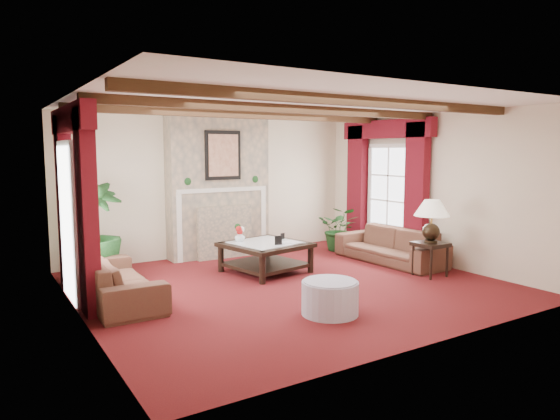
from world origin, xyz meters
TOP-DOWN VIEW (x-y plane):
  - floor at (0.00, 0.00)m, footprint 6.00×6.00m
  - ceiling at (0.00, 0.00)m, footprint 6.00×6.00m
  - back_wall at (0.00, 2.75)m, footprint 6.00×0.02m
  - left_wall at (-3.00, 0.00)m, footprint 0.02×5.50m
  - right_wall at (3.00, 0.00)m, footprint 0.02×5.50m
  - ceiling_beams at (0.00, 0.00)m, footprint 6.00×3.00m
  - fireplace at (0.00, 2.55)m, footprint 2.00×0.52m
  - french_door_left at (-2.97, 1.00)m, footprint 0.10×1.10m
  - french_door_right at (2.97, 1.00)m, footprint 0.10×1.10m
  - curtains_left at (-2.86, 1.00)m, footprint 0.20×2.40m
  - curtains_right at (2.86, 1.00)m, footprint 0.20×2.40m
  - sofa_left at (-2.43, 0.58)m, footprint 2.10×0.66m
  - sofa_right at (2.41, 0.36)m, footprint 2.18×0.81m
  - potted_palm at (-2.48, 1.90)m, footprint 1.91×2.18m
  - small_plant at (2.30, 1.70)m, footprint 1.71×1.71m
  - coffee_table at (0.09, 0.90)m, footprint 1.44×1.44m
  - side_table at (2.24, -0.73)m, footprint 0.59×0.59m
  - ottoman at (-0.33, -1.40)m, footprint 0.71×0.71m
  - table_lamp at (2.24, -0.73)m, footprint 0.56×0.56m
  - flower_vase at (-0.23, 1.22)m, footprint 0.24×0.24m
  - book at (0.35, 0.61)m, footprint 0.23×0.10m
  - photo_frame_a at (0.14, 0.59)m, footprint 0.12×0.05m
  - photo_frame_b at (0.48, 0.99)m, footprint 0.09×0.04m

SIDE VIEW (x-z plane):
  - floor at x=0.00m, z-range 0.00..0.00m
  - ottoman at x=-0.33m, z-range 0.00..0.42m
  - coffee_table at x=0.09m, z-range 0.00..0.50m
  - side_table at x=2.24m, z-range 0.00..0.56m
  - small_plant at x=2.30m, z-range 0.00..0.71m
  - sofa_left at x=-2.43m, z-range 0.00..0.82m
  - sofa_right at x=2.41m, z-range 0.00..0.83m
  - potted_palm at x=-2.48m, z-range 0.00..0.91m
  - photo_frame_b at x=0.48m, z-range 0.50..0.62m
  - photo_frame_a at x=0.14m, z-range 0.50..0.66m
  - flower_vase at x=-0.23m, z-range 0.50..0.68m
  - book at x=0.35m, z-range 0.50..0.80m
  - table_lamp at x=2.24m, z-range 0.56..1.27m
  - back_wall at x=0.00m, z-range 0.00..2.70m
  - left_wall at x=-3.00m, z-range 0.00..2.70m
  - right_wall at x=3.00m, z-range 0.00..2.70m
  - french_door_left at x=-2.97m, z-range 1.05..3.21m
  - french_door_right at x=2.97m, z-range 1.05..3.21m
  - curtains_left at x=-2.86m, z-range 1.28..3.83m
  - curtains_right at x=2.86m, z-range 1.28..3.83m
  - ceiling_beams at x=0.00m, z-range 2.58..2.70m
  - ceiling at x=0.00m, z-range 2.70..2.70m
  - fireplace at x=0.00m, z-range 1.35..4.05m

